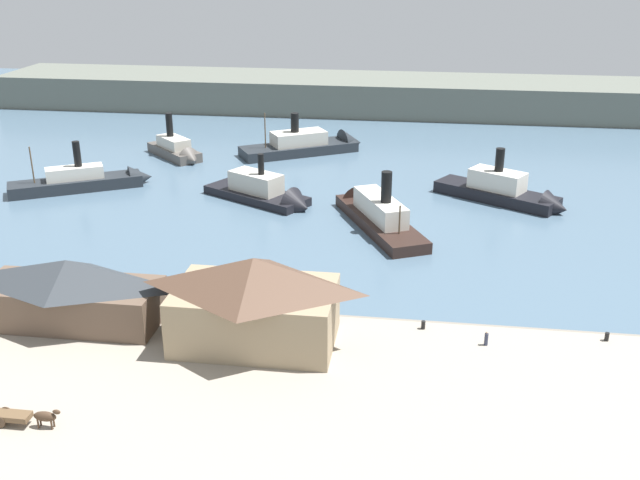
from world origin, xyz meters
name	(u,v)px	position (x,y,z in m)	size (l,w,h in m)	color
ground_plane	(260,304)	(0.00, 0.00, 0.00)	(320.00, 320.00, 0.00)	slate
quay_promenade	(207,410)	(0.00, -22.00, 0.60)	(110.00, 36.00, 1.20)	#9E9384
seawall_edge	(253,315)	(0.00, -3.60, 0.50)	(110.00, 0.80, 1.00)	gray
ferry_shed_east_terminal	(70,291)	(-18.37, -9.28, 4.88)	(19.19, 7.76, 7.25)	brown
ferry_shed_customs_shed	(255,300)	(1.93, -10.55, 5.90)	(16.36, 10.40, 9.26)	#998466
horse_cart	(24,416)	(-14.17, -27.21, 2.13)	(5.96, 1.40, 1.87)	brown
pedestrian_near_east_shed	(486,339)	(25.15, -8.02, 1.91)	(0.39, 0.39, 1.57)	#33384C
mooring_post_east	(607,337)	(37.45, -5.35, 1.65)	(0.44, 0.44, 0.90)	black
mooring_post_center_east	(423,325)	(18.81, -5.48, 1.65)	(0.44, 0.44, 0.90)	black
ferry_approaching_west	(90,180)	(-38.25, 38.79, 1.44)	(22.93, 15.68, 9.64)	#23282D
ferry_outer_harbor	(313,145)	(-4.12, 67.65, 1.57)	(25.07, 18.56, 10.90)	#23282D
ferry_departing_north	(509,193)	(31.90, 41.09, 1.72)	(21.65, 15.95, 10.26)	black
ferry_mid_harbor	(373,211)	(10.92, 29.44, 1.62)	(16.08, 25.33, 10.93)	black
ferry_near_quay	(268,194)	(-6.60, 35.84, 1.41)	(20.23, 15.01, 10.02)	black
ferry_approaching_east	(177,150)	(-29.62, 59.47, 1.59)	(14.19, 13.94, 9.71)	#514C47
far_headland	(354,94)	(0.00, 110.00, 4.00)	(180.00, 24.00, 8.00)	#60665B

